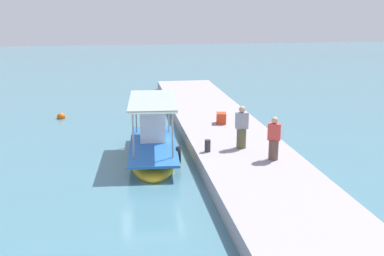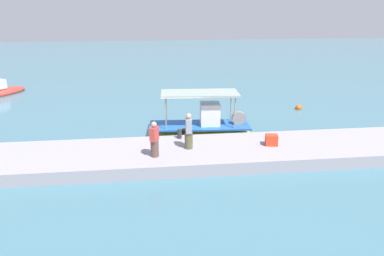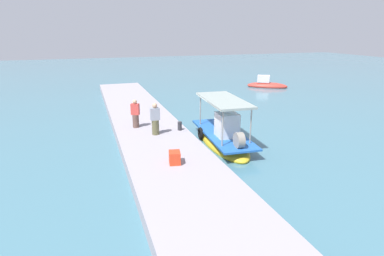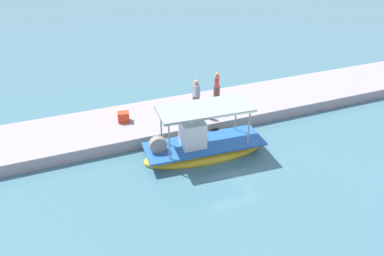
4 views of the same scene
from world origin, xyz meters
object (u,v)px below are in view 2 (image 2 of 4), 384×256
Objects in this scene: fisherman_by_crate at (189,133)px; cargo_crate at (271,140)px; fisherman_near_bollard at (154,141)px; moored_boat_near at (1,92)px; mooring_bollard at (180,134)px; marker_buoy at (299,108)px; main_fishing_boat at (201,128)px.

cargo_crate is at bearing -0.95° from fisherman_by_crate.
fisherman_near_bollard is 20.77m from moored_boat_near.
marker_buoy is (9.35, 6.82, -0.76)m from mooring_bollard.
mooring_bollard is at bearing -45.83° from moored_boat_near.
cargo_crate is at bearing -50.36° from main_fishing_boat.
mooring_bollard is 0.83× the size of cargo_crate.
fisherman_near_bollard reaches higher than marker_buoy.
fisherman_by_crate is 1.61m from mooring_bollard.
cargo_crate is (4.45, -1.55, 0.02)m from mooring_bollard.
main_fishing_boat is at bearing -38.51° from moored_boat_near.
moored_boat_near reaches higher than mooring_bollard.
fisherman_by_crate is 2.96× the size of cargo_crate.
mooring_bollard is at bearing 101.92° from fisherman_by_crate.
main_fishing_boat is 10.31× the size of cargo_crate.
cargo_crate reaches higher than marker_buoy.
main_fishing_boat is 5.28m from fisherman_near_bollard.
cargo_crate is at bearing -120.34° from marker_buoy.
moored_boat_near is (-15.29, 12.17, -0.18)m from main_fishing_boat.
main_fishing_boat reaches higher than fisherman_by_crate.
fisherman_near_bollard reaches higher than cargo_crate.
fisherman_near_bollard is (-2.80, -4.38, 0.93)m from main_fishing_boat.
marker_buoy is (4.89, 8.36, -0.78)m from cargo_crate.
fisherman_near_bollard is at bearing -122.55° from main_fishing_boat.
main_fishing_boat reaches higher than cargo_crate.
main_fishing_boat reaches higher than fisherman_near_bollard.
fisherman_near_bollard is 1.85m from fisherman_by_crate.
moored_boat_near is at bearing 141.49° from main_fishing_boat.
fisherman_by_crate is (1.66, 0.82, 0.04)m from fisherman_near_bollard.
fisherman_by_crate reaches higher than fisherman_near_bollard.
mooring_bollard is at bearing 59.54° from fisherman_near_bollard.
fisherman_by_crate is 21.20m from moored_boat_near.
marker_buoy is at bearing 40.42° from fisherman_near_bollard.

